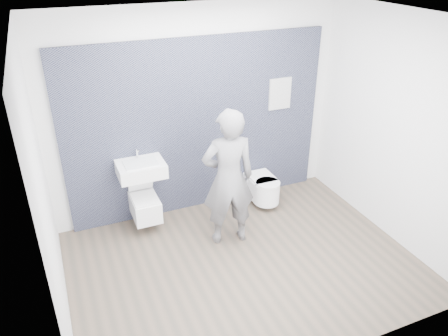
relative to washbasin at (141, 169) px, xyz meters
name	(u,v)px	position (x,y,z in m)	size (l,w,h in m)	color
ground	(243,263)	(0.88, -1.22, -0.87)	(4.00, 4.00, 0.00)	brown
room_shell	(247,129)	(0.88, -1.22, 0.87)	(4.00, 4.00, 4.00)	silver
tile_wall	(201,203)	(0.88, 0.25, -0.87)	(3.60, 0.06, 2.40)	black
washbasin	(141,169)	(0.00, 0.00, 0.00)	(0.59, 0.44, 0.44)	white
toilet_square	(145,206)	(0.00, -0.02, -0.54)	(0.34, 0.50, 0.65)	white
toilet_rounded	(263,188)	(1.72, -0.09, -0.63)	(0.37, 0.62, 0.33)	white
info_placard	(274,188)	(2.08, 0.21, -0.87)	(0.33, 0.03, 0.44)	white
visitor	(228,179)	(0.90, -0.70, 0.02)	(0.65, 0.43, 1.78)	slate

